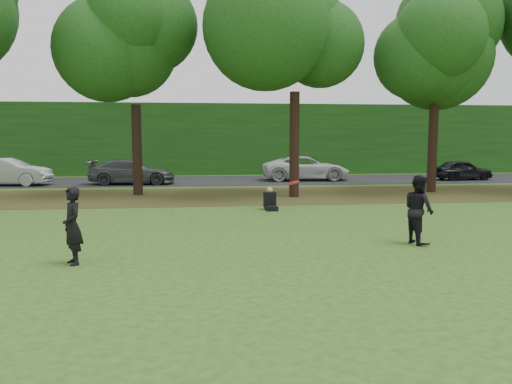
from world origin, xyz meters
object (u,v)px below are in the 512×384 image
at_px(player_left, 72,226).
at_px(player_right, 419,209).
at_px(seated_person, 270,201).
at_px(frisbee, 293,183).

relative_size(player_left, player_right, 0.94).
height_order(player_right, seated_person, player_right).
distance_m(player_left, frisbee, 4.79).
bearing_deg(player_right, seated_person, 16.57).
bearing_deg(seated_person, player_left, -129.37).
relative_size(player_left, frisbee, 4.37).
height_order(player_left, seated_person, player_left).
xyz_separation_m(player_left, player_right, (8.05, 1.13, 0.05)).
bearing_deg(player_right, player_left, 90.17).
relative_size(player_left, seated_person, 1.96).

